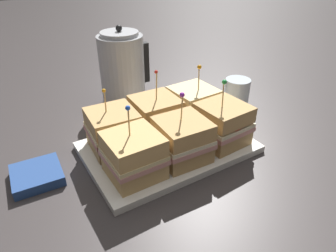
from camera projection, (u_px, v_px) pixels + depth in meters
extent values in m
plane|color=#383333|center=(168.00, 150.00, 0.78)|extent=(6.00, 6.00, 0.00)
cube|color=white|center=(168.00, 148.00, 0.78)|extent=(0.42, 0.28, 0.01)
cube|color=white|center=(168.00, 146.00, 0.78)|extent=(0.42, 0.28, 0.01)
cube|color=tan|center=(134.00, 166.00, 0.67)|extent=(0.11, 0.11, 0.04)
cube|color=tan|center=(134.00, 157.00, 0.65)|extent=(0.12, 0.12, 0.01)
cube|color=beige|center=(134.00, 153.00, 0.65)|extent=(0.12, 0.12, 0.01)
cube|color=tan|center=(133.00, 144.00, 0.63)|extent=(0.11, 0.11, 0.04)
cylinder|color=tan|center=(129.00, 124.00, 0.61)|extent=(0.00, 0.01, 0.08)
sphere|color=blue|center=(128.00, 108.00, 0.59)|extent=(0.01, 0.01, 0.01)
cube|color=tan|center=(182.00, 150.00, 0.72)|extent=(0.12, 0.12, 0.04)
cube|color=tan|center=(182.00, 141.00, 0.71)|extent=(0.12, 0.12, 0.01)
cube|color=beige|center=(183.00, 138.00, 0.70)|extent=(0.12, 0.12, 0.01)
cube|color=tan|center=(183.00, 129.00, 0.69)|extent=(0.12, 0.12, 0.04)
cylinder|color=tan|center=(183.00, 109.00, 0.67)|extent=(0.00, 0.01, 0.08)
sphere|color=purple|center=(184.00, 94.00, 0.65)|extent=(0.01, 0.01, 0.01)
cube|color=tan|center=(221.00, 135.00, 0.78)|extent=(0.12, 0.12, 0.04)
cube|color=tan|center=(222.00, 126.00, 0.76)|extent=(0.13, 0.13, 0.01)
cube|color=beige|center=(223.00, 123.00, 0.76)|extent=(0.12, 0.12, 0.01)
cylinder|color=red|center=(228.00, 124.00, 0.74)|extent=(0.07, 0.07, 0.00)
cube|color=tan|center=(224.00, 113.00, 0.74)|extent=(0.12, 0.12, 0.04)
cylinder|color=tan|center=(223.00, 96.00, 0.72)|extent=(0.00, 0.01, 0.08)
sphere|color=green|center=(224.00, 82.00, 0.70)|extent=(0.01, 0.01, 0.01)
cube|color=tan|center=(114.00, 140.00, 0.76)|extent=(0.12, 0.12, 0.04)
cube|color=#B26B60|center=(113.00, 132.00, 0.74)|extent=(0.13, 0.13, 0.01)
cube|color=beige|center=(113.00, 128.00, 0.74)|extent=(0.12, 0.12, 0.01)
cube|color=tan|center=(112.00, 119.00, 0.72)|extent=(0.12, 0.12, 0.04)
cylinder|color=tan|center=(105.00, 103.00, 0.70)|extent=(0.00, 0.01, 0.07)
sphere|color=orange|center=(104.00, 91.00, 0.69)|extent=(0.01, 0.01, 0.01)
cube|color=tan|center=(156.00, 127.00, 0.81)|extent=(0.12, 0.12, 0.04)
cube|color=tan|center=(155.00, 119.00, 0.80)|extent=(0.12, 0.12, 0.01)
cube|color=beige|center=(155.00, 115.00, 0.79)|extent=(0.12, 0.12, 0.01)
cylinder|color=red|center=(159.00, 116.00, 0.77)|extent=(0.06, 0.06, 0.00)
cube|color=tan|center=(155.00, 106.00, 0.78)|extent=(0.12, 0.12, 0.04)
cylinder|color=tan|center=(157.00, 88.00, 0.74)|extent=(0.00, 0.01, 0.09)
sphere|color=red|center=(156.00, 72.00, 0.72)|extent=(0.01, 0.01, 0.01)
cube|color=beige|center=(193.00, 116.00, 0.86)|extent=(0.12, 0.12, 0.04)
cube|color=tan|center=(193.00, 108.00, 0.85)|extent=(0.12, 0.12, 0.01)
cube|color=beige|center=(193.00, 105.00, 0.85)|extent=(0.12, 0.12, 0.01)
cylinder|color=red|center=(197.00, 105.00, 0.83)|extent=(0.07, 0.07, 0.00)
cube|color=beige|center=(194.00, 95.00, 0.83)|extent=(0.12, 0.12, 0.04)
cylinder|color=tan|center=(199.00, 80.00, 0.80)|extent=(0.00, 0.01, 0.08)
sphere|color=orange|center=(199.00, 67.00, 0.78)|extent=(0.01, 0.01, 0.01)
cylinder|color=#B7BABF|center=(122.00, 70.00, 0.98)|extent=(0.14, 0.14, 0.22)
cylinder|color=#B7BABF|center=(119.00, 34.00, 0.92)|extent=(0.12, 0.12, 0.01)
sphere|color=black|center=(119.00, 28.00, 0.91)|extent=(0.02, 0.02, 0.02)
cube|color=black|center=(145.00, 62.00, 1.01)|extent=(0.02, 0.02, 0.13)
cylinder|color=silver|center=(236.00, 95.00, 0.95)|extent=(0.08, 0.08, 0.10)
cube|color=navy|center=(37.00, 175.00, 0.68)|extent=(0.11, 0.11, 0.02)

